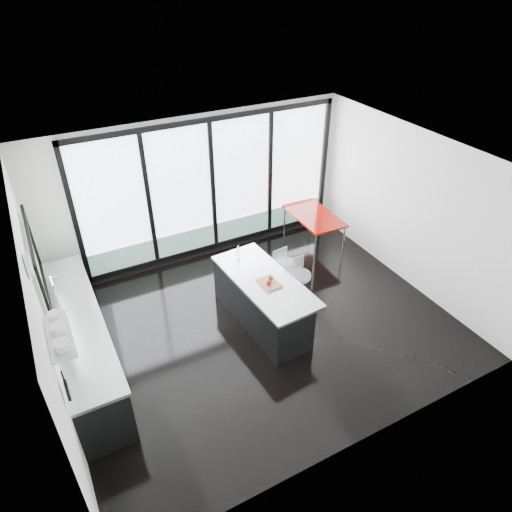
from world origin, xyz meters
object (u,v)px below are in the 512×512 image
bar_stool_near (298,292)px  bar_stool_far (284,276)px  island (261,301)px  red_table (313,230)px

bar_stool_near → bar_stool_far: bearing=84.3°
island → bar_stool_near: 0.69m
bar_stool_far → red_table: size_ratio=0.48×
bar_stool_far → red_table: bearing=31.1°
island → red_table: island is taller
bar_stool_near → red_table: bar_stool_near is taller
bar_stool_near → bar_stool_far: 0.55m
island → bar_stool_far: island is taller
bar_stool_near → bar_stool_far: size_ratio=1.17×
island → bar_stool_far: size_ratio=3.27×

